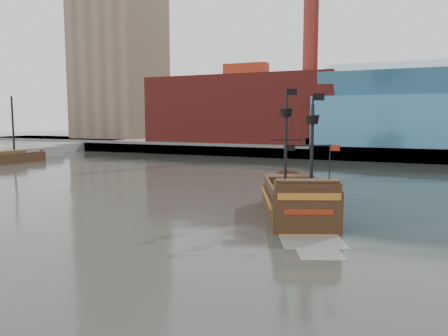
% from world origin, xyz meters
% --- Properties ---
extents(ground, '(400.00, 400.00, 0.00)m').
position_xyz_m(ground, '(0.00, 0.00, 0.00)').
color(ground, '#2C2F29').
rests_on(ground, ground).
extents(promenade_far, '(220.00, 60.00, 2.00)m').
position_xyz_m(promenade_far, '(0.00, 92.00, 1.00)').
color(promenade_far, slate).
rests_on(promenade_far, ground).
extents(seawall, '(220.00, 1.00, 2.60)m').
position_xyz_m(seawall, '(0.00, 62.50, 1.30)').
color(seawall, '#4C4C49').
rests_on(seawall, ground).
extents(skyline, '(149.00, 45.00, 62.00)m').
position_xyz_m(skyline, '(5.21, 84.56, 24.55)').
color(skyline, brown).
rests_on(skyline, promenade_far).
extents(pirate_ship, '(9.67, 15.18, 10.96)m').
position_xyz_m(pirate_ship, '(5.36, 12.95, 0.99)').
color(pirate_ship, black).
rests_on(pirate_ship, ground).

